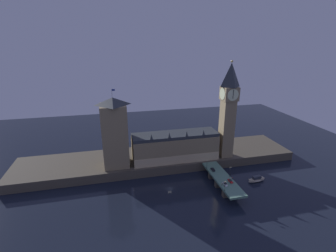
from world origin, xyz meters
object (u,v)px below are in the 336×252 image
(car_southbound_lead, at_px, (230,181))
(street_lamp_mid, at_px, (230,170))
(street_lamp_near, at_px, (225,185))
(victoria_tower, at_px, (115,132))
(clock_tower, at_px, (228,108))
(street_lamp_far, at_px, (207,163))
(car_northbound_lead, at_px, (213,169))
(pedestrian_near_rail, at_px, (222,184))
(boat_downstream, at_px, (257,179))
(pedestrian_mid_walk, at_px, (232,178))
(car_northbound_trail, at_px, (225,184))

(car_southbound_lead, relative_size, street_lamp_mid, 0.65)
(street_lamp_near, relative_size, street_lamp_mid, 0.91)
(victoria_tower, distance_m, street_lamp_near, 83.60)
(clock_tower, bearing_deg, victoria_tower, 177.18)
(victoria_tower, height_order, street_lamp_far, victoria_tower)
(car_northbound_lead, bearing_deg, street_lamp_near, -96.63)
(pedestrian_near_rail, distance_m, street_lamp_far, 24.23)
(boat_downstream, bearing_deg, pedestrian_mid_walk, -169.90)
(pedestrian_near_rail, bearing_deg, street_lamp_mid, 41.60)
(car_northbound_lead, distance_m, pedestrian_mid_walk, 16.21)
(car_southbound_lead, distance_m, pedestrian_near_rail, 8.09)
(victoria_tower, relative_size, pedestrian_near_rail, 31.74)
(car_northbound_trail, distance_m, boat_downstream, 31.11)
(clock_tower, bearing_deg, car_southbound_lead, -110.25)
(pedestrian_mid_walk, xyz_separation_m, street_lamp_near, (-10.48, -10.78, 3.22))
(street_lamp_far, distance_m, boat_downstream, 36.55)
(street_lamp_near, height_order, street_lamp_far, street_lamp_near)
(car_northbound_trail, relative_size, boat_downstream, 0.32)
(clock_tower, distance_m, car_southbound_lead, 55.95)
(victoria_tower, distance_m, pedestrian_mid_walk, 87.24)
(car_northbound_lead, height_order, car_northbound_trail, car_northbound_trail)
(pedestrian_near_rail, xyz_separation_m, pedestrian_mid_walk, (10.08, 5.37, -0.01))
(pedestrian_near_rail, bearing_deg, car_southbound_lead, 20.74)
(clock_tower, distance_m, victoria_tower, 86.44)
(pedestrian_near_rail, xyz_separation_m, street_lamp_far, (-0.40, 24.02, 3.09))
(pedestrian_mid_walk, bearing_deg, pedestrian_near_rail, -151.98)
(street_lamp_mid, relative_size, boat_downstream, 0.53)
(car_northbound_trail, xyz_separation_m, street_lamp_far, (-2.92, 23.87, 3.35))
(car_northbound_trail, xyz_separation_m, boat_downstream, (29.14, 9.06, -6.04))
(clock_tower, bearing_deg, car_northbound_trail, -115.12)
(car_southbound_lead, bearing_deg, pedestrian_mid_walk, 44.79)
(clock_tower, relative_size, car_northbound_trail, 16.98)
(victoria_tower, relative_size, car_northbound_trail, 12.98)
(pedestrian_near_rail, distance_m, street_lamp_mid, 14.47)
(car_southbound_lead, relative_size, pedestrian_near_rail, 2.64)
(car_northbound_trail, height_order, pedestrian_mid_walk, pedestrian_mid_walk)
(car_northbound_trail, relative_size, street_lamp_far, 0.68)
(clock_tower, relative_size, street_lamp_near, 11.22)
(car_northbound_trail, distance_m, street_lamp_far, 24.28)
(clock_tower, xyz_separation_m, victoria_tower, (-85.20, 4.20, -13.98))
(pedestrian_mid_walk, distance_m, street_lamp_near, 15.38)
(clock_tower, height_order, car_northbound_trail, clock_tower)
(car_southbound_lead, height_order, boat_downstream, car_southbound_lead)
(car_northbound_trail, relative_size, pedestrian_mid_walk, 2.47)
(street_lamp_far, relative_size, boat_downstream, 0.47)
(car_northbound_lead, distance_m, car_southbound_lead, 17.58)
(street_lamp_near, xyz_separation_m, boat_downstream, (32.06, 14.63, -9.51))
(clock_tower, bearing_deg, boat_downstream, -71.93)
(car_southbound_lead, bearing_deg, pedestrian_near_rail, -159.26)
(clock_tower, height_order, car_northbound_lead, clock_tower)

